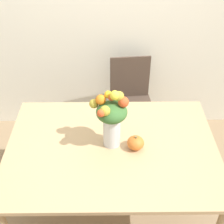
# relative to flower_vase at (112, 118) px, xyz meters

# --- Properties ---
(ground_plane) EXTENTS (12.00, 12.00, 0.00)m
(ground_plane) POSITION_rel_flower_vase_xyz_m (0.00, -0.04, -1.01)
(ground_plane) COLOR #8E7556
(wall_back) EXTENTS (8.00, 0.06, 2.70)m
(wall_back) POSITION_rel_flower_vase_xyz_m (0.00, 1.23, 0.34)
(wall_back) COLOR silver
(wall_back) RESTS_ON ground_plane
(dining_table) EXTENTS (1.52, 1.09, 0.78)m
(dining_table) POSITION_rel_flower_vase_xyz_m (0.00, -0.04, -0.32)
(dining_table) COLOR tan
(dining_table) RESTS_ON ground_plane
(flower_vase) EXTENTS (0.27, 0.22, 0.45)m
(flower_vase) POSITION_rel_flower_vase_xyz_m (0.00, 0.00, 0.00)
(flower_vase) COLOR silver
(flower_vase) RESTS_ON dining_table
(pumpkin) EXTENTS (0.12, 0.12, 0.11)m
(pumpkin) POSITION_rel_flower_vase_xyz_m (0.17, -0.05, -0.19)
(pumpkin) COLOR orange
(pumpkin) RESTS_ON dining_table
(dining_chair_near_window) EXTENTS (0.45, 0.45, 0.94)m
(dining_chair_near_window) POSITION_rel_flower_vase_xyz_m (0.20, 0.90, -0.52)
(dining_chair_near_window) COLOR #47382D
(dining_chair_near_window) RESTS_ON ground_plane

